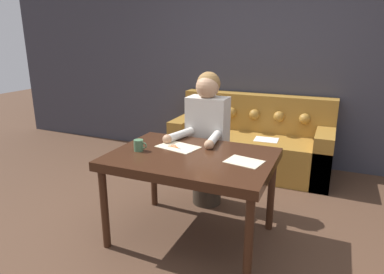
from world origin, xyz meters
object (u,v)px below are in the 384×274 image
(couch, at_px, (251,144))
(scissors, at_px, (176,148))
(person, at_px, (207,139))
(mug, at_px, (139,145))
(dining_table, at_px, (192,164))

(couch, bearing_deg, scissors, -98.99)
(person, bearing_deg, mug, -114.52)
(dining_table, relative_size, mug, 11.01)
(person, bearing_deg, dining_table, -80.19)
(couch, xyz_separation_m, mug, (-0.49, -1.77, 0.44))
(dining_table, distance_m, couch, 1.73)
(mug, bearing_deg, scissors, 36.55)
(scissors, bearing_deg, dining_table, -29.98)
(couch, distance_m, scissors, 1.66)
(scissors, distance_m, mug, 0.30)
(couch, relative_size, mug, 16.63)
(dining_table, relative_size, scissors, 5.16)
(scissors, height_order, mug, mug)
(scissors, relative_size, mug, 2.13)
(scissors, bearing_deg, couch, 81.01)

